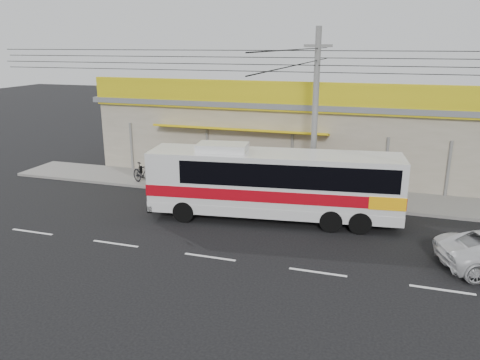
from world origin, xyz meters
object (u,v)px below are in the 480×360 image
object	(u,v)px
motorbike_dark	(143,174)
motorbike_red	(197,180)
utility_pole	(317,60)
coach_bus	(277,181)

from	to	relation	value
motorbike_dark	motorbike_red	bearing A→B (deg)	-61.20
motorbike_red	motorbike_dark	distance (m)	3.23
motorbike_dark	utility_pole	distance (m)	11.22
motorbike_dark	coach_bus	bearing A→B (deg)	-79.23
coach_bus	utility_pole	distance (m)	5.65
coach_bus	utility_pole	bearing A→B (deg)	53.56
motorbike_red	utility_pole	size ratio (longest dim) A/B	0.06
coach_bus	motorbike_red	xyz separation A→B (m)	(-4.93, 2.66, -1.14)
coach_bus	motorbike_dark	xyz separation A→B (m)	(-8.16, 2.66, -1.07)
coach_bus	motorbike_dark	world-z (taller)	coach_bus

